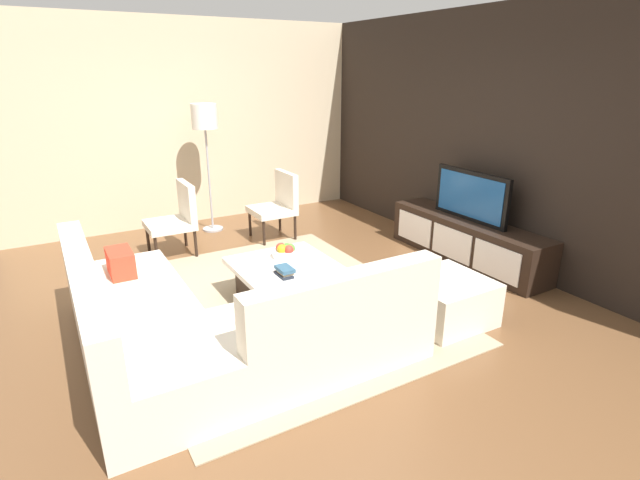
{
  "coord_description": "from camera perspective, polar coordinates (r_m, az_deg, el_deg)",
  "views": [
    {
      "loc": [
        3.75,
        -1.75,
        2.15
      ],
      "look_at": [
        -0.14,
        0.5,
        0.55
      ],
      "focal_mm": 27.16,
      "sensor_mm": 36.0,
      "label": 1
    }
  ],
  "objects": [
    {
      "name": "feature_wall_back",
      "position": [
        5.86,
        20.04,
        11.14
      ],
      "size": [
        6.4,
        0.12,
        2.8
      ],
      "primitive_type": "cube",
      "color": "black",
      "rests_on": "ground"
    },
    {
      "name": "accent_chair_near",
      "position": [
        6.04,
        -16.48,
        2.83
      ],
      "size": [
        0.53,
        0.54,
        0.87
      ],
      "rotation": [
        0.0,
        0.0,
        0.13
      ],
      "color": "black",
      "rests_on": "ground"
    },
    {
      "name": "book_stack",
      "position": [
        4.38,
        -4.18,
        -3.69
      ],
      "size": [
        0.21,
        0.13,
        0.08
      ],
      "color": "#1E232D",
      "rests_on": "coffee_table"
    },
    {
      "name": "accent_chair_far",
      "position": [
        6.41,
        -4.94,
        4.54
      ],
      "size": [
        0.54,
        0.53,
        0.87
      ],
      "rotation": [
        0.0,
        0.0,
        -0.05
      ],
      "color": "black",
      "rests_on": "ground"
    },
    {
      "name": "floor_lamp",
      "position": [
        6.67,
        -13.42,
        13.17
      ],
      "size": [
        0.33,
        0.33,
        1.71
      ],
      "color": "#A5A5AA",
      "rests_on": "ground"
    },
    {
      "name": "side_wall_left",
      "position": [
        7.25,
        -14.73,
        13.09
      ],
      "size": [
        0.12,
        5.2,
        2.8
      ],
      "primitive_type": "cube",
      "color": "beige",
      "rests_on": "ground"
    },
    {
      "name": "ground_plane",
      "position": [
        4.66,
        -4.52,
        -7.9
      ],
      "size": [
        14.0,
        14.0,
        0.0
      ],
      "primitive_type": "plane",
      "color": "brown"
    },
    {
      "name": "television",
      "position": [
        5.75,
        17.36,
        4.99
      ],
      "size": [
        1.04,
        0.06,
        0.56
      ],
      "color": "black",
      "rests_on": "media_console"
    },
    {
      "name": "fruit_bowl",
      "position": [
        4.79,
        -4.02,
        -1.34
      ],
      "size": [
        0.28,
        0.28,
        0.14
      ],
      "color": "silver",
      "rests_on": "coffee_table"
    },
    {
      "name": "coffee_table",
      "position": [
        4.69,
        -4.02,
        -4.95
      ],
      "size": [
        0.98,
        0.93,
        0.38
      ],
      "color": "black",
      "rests_on": "ground"
    },
    {
      "name": "ottoman",
      "position": [
        4.48,
        14.54,
        -6.84
      ],
      "size": [
        0.7,
        0.7,
        0.4
      ],
      "primitive_type": "cube",
      "color": "beige",
      "rests_on": "ground"
    },
    {
      "name": "media_console",
      "position": [
        5.9,
        16.84,
        -0.01
      ],
      "size": [
        2.09,
        0.48,
        0.5
      ],
      "color": "black",
      "rests_on": "ground"
    },
    {
      "name": "sectional_couch",
      "position": [
        3.84,
        -12.91,
        -9.83
      ],
      "size": [
        2.32,
        2.39,
        0.85
      ],
      "color": "beige",
      "rests_on": "ground"
    },
    {
      "name": "area_rug",
      "position": [
        4.74,
        -5.06,
        -7.35
      ],
      "size": [
        3.24,
        2.56,
        0.01
      ],
      "primitive_type": "cube",
      "color": "tan",
      "rests_on": "ground"
    }
  ]
}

